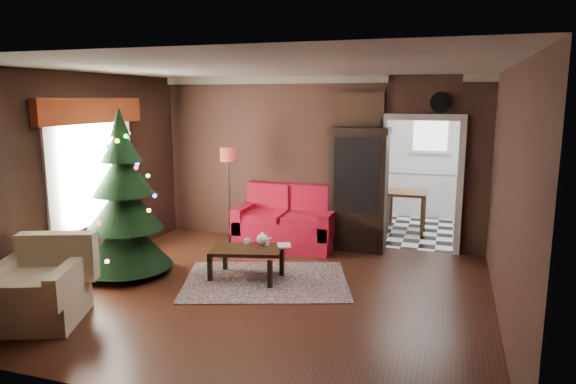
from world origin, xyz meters
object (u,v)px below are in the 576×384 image
(curio_cabinet, at_px, (358,192))
(coffee_table, at_px, (246,263))
(kitchen_table, at_px, (406,211))
(teapot, at_px, (262,239))
(loveseat, at_px, (286,217))
(armchair, at_px, (38,282))
(floor_lamp, at_px, (229,197))
(christmas_tree, at_px, (124,201))
(wall_clock, at_px, (441,102))

(curio_cabinet, height_order, coffee_table, curio_cabinet)
(coffee_table, bearing_deg, kitchen_table, 60.82)
(coffee_table, relative_size, teapot, 5.24)
(teapot, bearing_deg, loveseat, 94.46)
(armchair, bearing_deg, floor_lamp, 56.58)
(loveseat, distance_m, teapot, 1.42)
(armchair, bearing_deg, curio_cabinet, 32.94)
(loveseat, xyz_separation_m, christmas_tree, (-1.71, -1.97, 0.55))
(curio_cabinet, relative_size, christmas_tree, 0.80)
(loveseat, relative_size, wall_clock, 5.31)
(loveseat, height_order, teapot, loveseat)
(christmas_tree, distance_m, kitchen_table, 5.09)
(curio_cabinet, height_order, wall_clock, wall_clock)
(christmas_tree, bearing_deg, kitchen_table, 45.87)
(christmas_tree, bearing_deg, wall_clock, 30.25)
(curio_cabinet, distance_m, kitchen_table, 1.67)
(floor_lamp, bearing_deg, coffee_table, -57.74)
(armchair, bearing_deg, christmas_tree, 70.28)
(kitchen_table, bearing_deg, floor_lamp, -145.06)
(armchair, relative_size, coffee_table, 1.00)
(armchair, height_order, kitchen_table, armchair)
(floor_lamp, relative_size, teapot, 9.15)
(loveseat, xyz_separation_m, floor_lamp, (-0.92, -0.25, 0.33))
(curio_cabinet, bearing_deg, kitchen_table, 65.56)
(loveseat, distance_m, coffee_table, 1.67)
(armchair, bearing_deg, kitchen_table, 35.92)
(coffee_table, bearing_deg, floor_lamp, 122.26)
(kitchen_table, bearing_deg, wall_clock, -66.25)
(armchair, bearing_deg, coffee_table, 29.54)
(loveseat, relative_size, coffee_table, 1.82)
(christmas_tree, bearing_deg, armchair, -89.16)
(curio_cabinet, bearing_deg, wall_clock, 8.53)
(christmas_tree, bearing_deg, loveseat, 49.01)
(floor_lamp, distance_m, wall_clock, 3.68)
(loveseat, distance_m, kitchen_table, 2.45)
(teapot, bearing_deg, floor_lamp, 131.36)
(christmas_tree, bearing_deg, curio_cabinet, 37.41)
(coffee_table, relative_size, wall_clock, 2.93)
(curio_cabinet, xyz_separation_m, floor_lamp, (-2.07, -0.47, -0.12))
(loveseat, xyz_separation_m, teapot, (0.11, -1.42, 0.02))
(armchair, bearing_deg, teapot, 30.14)
(curio_cabinet, xyz_separation_m, kitchen_table, (0.65, 1.43, -0.57))
(curio_cabinet, bearing_deg, loveseat, -169.17)
(loveseat, xyz_separation_m, coffee_table, (-0.04, -1.64, -0.28))
(curio_cabinet, distance_m, floor_lamp, 2.12)
(teapot, distance_m, wall_clock, 3.43)
(coffee_table, distance_m, wall_clock, 3.81)
(floor_lamp, bearing_deg, curio_cabinet, 12.79)
(coffee_table, distance_m, kitchen_table, 3.77)
(coffee_table, bearing_deg, teapot, 56.39)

